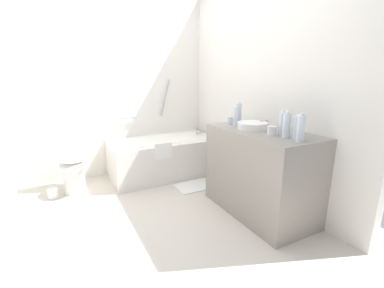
{
  "coord_description": "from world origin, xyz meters",
  "views": [
    {
      "loc": [
        -0.56,
        -2.38,
        1.35
      ],
      "look_at": [
        0.75,
        0.12,
        0.61
      ],
      "focal_mm": 24.61,
      "sensor_mm": 36.0,
      "label": 1
    }
  ],
  "objects": [
    {
      "name": "drinking_glass_1",
      "position": [
        1.09,
        -0.1,
        0.89
      ],
      "size": [
        0.07,
        0.07,
        0.08
      ],
      "primitive_type": "cylinder",
      "color": "white",
      "rests_on": "vanity_counter"
    },
    {
      "name": "vanity_counter",
      "position": [
        1.17,
        -0.53,
        0.42
      ],
      "size": [
        0.59,
        1.11,
        0.85
      ],
      "primitive_type": "cube",
      "color": "gray",
      "rests_on": "ground_plane"
    },
    {
      "name": "water_bottle_3",
      "position": [
        1.13,
        -0.99,
        0.95
      ],
      "size": [
        0.06,
        0.06,
        0.23
      ],
      "color": "silver",
      "rests_on": "vanity_counter"
    },
    {
      "name": "wall_right_mirror",
      "position": [
        1.51,
        0.0,
        1.22
      ],
      "size": [
        0.1,
        2.92,
        2.43
      ],
      "primitive_type": "cube",
      "color": "white",
      "rests_on": "ground_plane"
    },
    {
      "name": "water_bottle_0",
      "position": [
        1.13,
        -0.85,
        0.95
      ],
      "size": [
        0.06,
        0.06,
        0.23
      ],
      "color": "silver",
      "rests_on": "vanity_counter"
    },
    {
      "name": "bathtub",
      "position": [
        0.7,
        0.89,
        0.27
      ],
      "size": [
        1.43,
        0.75,
        1.3
      ],
      "color": "silver",
      "rests_on": "ground_plane"
    },
    {
      "name": "water_bottle_5",
      "position": [
        1.15,
        -0.16,
        0.96
      ],
      "size": [
        0.06,
        0.06,
        0.24
      ],
      "color": "silver",
      "rests_on": "vanity_counter"
    },
    {
      "name": "bath_mat",
      "position": [
        0.9,
        0.31,
        0.01
      ],
      "size": [
        0.5,
        0.33,
        0.01
      ],
      "primitive_type": "cube",
      "color": "white",
      "rests_on": "ground_plane"
    },
    {
      "name": "drinking_glass_0",
      "position": [
        1.1,
        -0.71,
        0.88
      ],
      "size": [
        0.08,
        0.08,
        0.08
      ],
      "primitive_type": "cylinder",
      "color": "white",
      "rests_on": "vanity_counter"
    },
    {
      "name": "wall_back_tiled",
      "position": [
        0.0,
        1.31,
        1.22
      ],
      "size": [
        3.33,
        0.1,
        2.43
      ],
      "primitive_type": "cube",
      "color": "white",
      "rests_on": "ground_plane"
    },
    {
      "name": "water_bottle_1",
      "position": [
        1.17,
        -0.92,
        0.94
      ],
      "size": [
        0.07,
        0.07,
        0.2
      ],
      "color": "silver",
      "rests_on": "vanity_counter"
    },
    {
      "name": "water_bottle_2",
      "position": [
        1.08,
        -0.21,
        0.94
      ],
      "size": [
        0.06,
        0.06,
        0.21
      ],
      "color": "silver",
      "rests_on": "vanity_counter"
    },
    {
      "name": "toilet",
      "position": [
        -0.46,
        0.87,
        0.36
      ],
      "size": [
        0.36,
        0.5,
        0.72
      ],
      "rotation": [
        0.0,
        0.0,
        -1.51
      ],
      "color": "white",
      "rests_on": "ground_plane"
    },
    {
      "name": "toilet_paper_roll",
      "position": [
        -0.7,
        0.78,
        0.06
      ],
      "size": [
        0.11,
        0.11,
        0.12
      ],
      "primitive_type": "cylinder",
      "color": "white",
      "rests_on": "ground_plane"
    },
    {
      "name": "ground_plane",
      "position": [
        0.0,
        0.0,
        0.0
      ],
      "size": [
        3.93,
        3.93,
        0.0
      ],
      "primitive_type": "plane",
      "color": "beige"
    },
    {
      "name": "sink_faucet",
      "position": [
        1.3,
        -0.43,
        0.88
      ],
      "size": [
        0.1,
        0.15,
        0.08
      ],
      "color": "#B5B5BA",
      "rests_on": "vanity_counter"
    },
    {
      "name": "sink_basin",
      "position": [
        1.12,
        -0.43,
        0.88
      ],
      "size": [
        0.29,
        0.29,
        0.07
      ],
      "primitive_type": "cylinder",
      "color": "white",
      "rests_on": "vanity_counter"
    },
    {
      "name": "water_bottle_4",
      "position": [
        1.17,
        -0.76,
        0.95
      ],
      "size": [
        0.06,
        0.06,
        0.22
      ],
      "color": "silver",
      "rests_on": "vanity_counter"
    }
  ]
}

